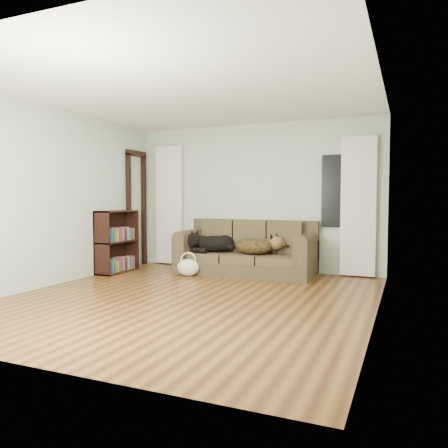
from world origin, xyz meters
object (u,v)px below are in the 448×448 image
at_px(dog_shepherd, 257,246).
at_px(bookshelf, 117,243).
at_px(tote_bag, 188,266).
at_px(sofa, 245,247).
at_px(dog_black_lab, 212,244).

height_order(dog_shepherd, bookshelf, bookshelf).
relative_size(tote_bag, bookshelf, 0.36).
bearing_deg(bookshelf, sofa, 18.76).
xyz_separation_m(dog_shepherd, tote_bag, (-1.02, -0.51, -0.33)).
relative_size(sofa, bookshelf, 2.16).
distance_m(sofa, bookshelf, 2.22).
xyz_separation_m(dog_shepherd, bookshelf, (-2.33, -0.66, 0.01)).
bearing_deg(dog_black_lab, bookshelf, -166.33).
bearing_deg(dog_black_lab, sofa, -8.65).
bearing_deg(tote_bag, dog_shepherd, 26.82).
relative_size(dog_black_lab, dog_shepherd, 1.06).
bearing_deg(dog_shepherd, bookshelf, 22.75).
relative_size(sofa, dog_black_lab, 3.34).
bearing_deg(bookshelf, tote_bag, 6.96).
bearing_deg(dog_shepherd, dog_black_lab, 6.15).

